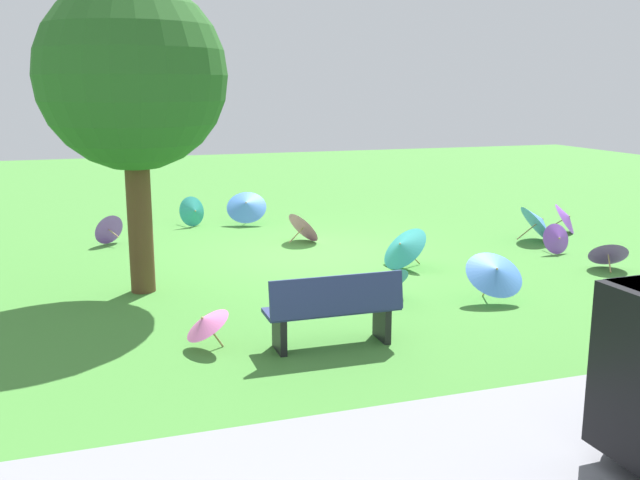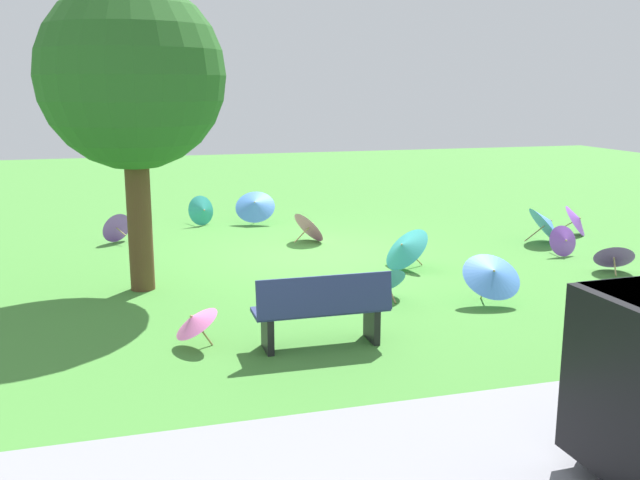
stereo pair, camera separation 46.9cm
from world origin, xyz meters
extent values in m
plane|color=#478C38|center=(0.00, 0.00, 0.00)|extent=(40.00, 40.00, 0.00)
cube|color=navy|center=(1.11, 4.46, 0.45)|extent=(1.60, 0.46, 0.05)
cube|color=navy|center=(1.11, 4.66, 0.68)|extent=(1.60, 0.13, 0.45)
cube|color=black|center=(1.75, 4.45, 0.23)|extent=(0.08, 0.41, 0.45)
cube|color=black|center=(0.47, 4.46, 0.23)|extent=(0.08, 0.41, 0.45)
cylinder|color=brown|center=(3.04, 1.41, 1.18)|extent=(0.36, 0.36, 2.35)
sphere|color=#286023|center=(3.04, 1.41, 3.16)|extent=(2.69, 2.69, 2.69)
cylinder|color=tan|center=(-5.58, -0.40, 0.18)|extent=(0.28, 0.25, 0.26)
cone|color=purple|center=(-5.75, -0.26, 0.33)|extent=(0.85, 0.87, 0.65)
sphere|color=tan|center=(-5.78, -0.23, 0.36)|extent=(0.06, 0.06, 0.05)
cylinder|color=tan|center=(-1.46, 1.27, 0.17)|extent=(0.33, 0.08, 0.32)
cone|color=teal|center=(-1.26, 1.31, 0.36)|extent=(0.84, 0.97, 0.73)
sphere|color=tan|center=(-1.21, 1.32, 0.41)|extent=(0.06, 0.04, 0.05)
cylinder|color=tan|center=(-0.34, 3.03, 0.13)|extent=(0.07, 0.29, 0.27)
cone|color=#4C8CE5|center=(-0.32, 2.85, 0.30)|extent=(0.65, 0.57, 0.52)
sphere|color=tan|center=(-0.31, 2.80, 0.35)|extent=(0.04, 0.06, 0.05)
cylinder|color=tan|center=(-1.65, 3.40, 0.21)|extent=(0.05, 0.32, 0.41)
cone|color=#4C8CE5|center=(-1.63, 3.59, 0.46)|extent=(0.87, 0.79, 0.60)
sphere|color=tan|center=(-1.63, 3.63, 0.51)|extent=(0.04, 0.05, 0.05)
cylinder|color=tan|center=(1.70, -3.69, 0.28)|extent=(0.24, 0.41, 0.11)
cone|color=teal|center=(1.56, -3.44, 0.34)|extent=(0.70, 0.55, 0.67)
sphere|color=tan|center=(1.53, -3.39, 0.35)|extent=(0.05, 0.05, 0.04)
cylinder|color=tan|center=(0.37, -3.43, 0.20)|extent=(0.12, 0.36, 0.40)
cone|color=#4C8CE5|center=(0.43, -3.21, 0.45)|extent=(1.05, 0.97, 0.72)
sphere|color=tan|center=(0.45, -3.15, 0.51)|extent=(0.05, 0.06, 0.05)
cylinder|color=tan|center=(-4.41, 2.65, 0.13)|extent=(0.13, 0.24, 0.26)
cone|color=purple|center=(-4.48, 2.50, 0.31)|extent=(0.82, 0.78, 0.55)
sphere|color=tan|center=(-4.50, 2.45, 0.36)|extent=(0.05, 0.06, 0.05)
cylinder|color=tan|center=(3.31, -1.97, 0.24)|extent=(0.18, 0.29, 0.12)
cone|color=purple|center=(3.42, -2.16, 0.31)|extent=(0.67, 0.56, 0.61)
sphere|color=tan|center=(3.44, -2.20, 0.32)|extent=(0.05, 0.06, 0.05)
cylinder|color=tan|center=(-4.45, 0.21, 0.20)|extent=(0.39, 0.10, 0.31)
cone|color=#4C8CE5|center=(-4.70, 0.26, 0.40)|extent=(0.83, 0.99, 0.80)
sphere|color=tan|center=(-4.76, 0.27, 0.45)|extent=(0.06, 0.04, 0.05)
cylinder|color=tan|center=(-0.08, -1.04, 0.17)|extent=(0.34, 0.14, 0.27)
cone|color=pink|center=(-0.28, -1.11, 0.33)|extent=(0.76, 0.88, 0.67)
sphere|color=tan|center=(-0.33, -1.13, 0.37)|extent=(0.06, 0.05, 0.05)
cylinder|color=tan|center=(2.44, 4.12, 0.15)|extent=(0.20, 0.05, 0.30)
cone|color=pink|center=(2.55, 4.14, 0.34)|extent=(0.61, 0.63, 0.40)
sphere|color=tan|center=(2.59, 4.14, 0.39)|extent=(0.05, 0.04, 0.05)
cylinder|color=tan|center=(-4.36, 1.08, 0.22)|extent=(0.04, 0.35, 0.13)
cone|color=purple|center=(-4.37, 1.30, 0.29)|extent=(0.58, 0.30, 0.57)
sphere|color=tan|center=(-4.38, 1.35, 0.30)|extent=(0.04, 0.05, 0.05)
camera|label=1|loc=(3.76, 12.03, 3.01)|focal=40.04mm
camera|label=2|loc=(3.31, 12.16, 3.01)|focal=40.04mm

